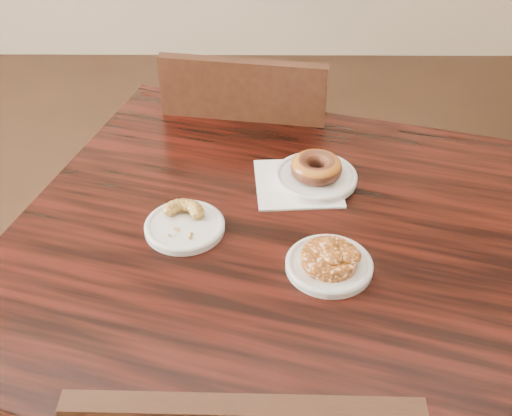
{
  "coord_description": "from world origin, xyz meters",
  "views": [
    {
      "loc": [
        0.16,
        -0.8,
        1.54
      ],
      "look_at": [
        0.16,
        0.13,
        0.8
      ],
      "focal_mm": 45.0,
      "sensor_mm": 36.0,
      "label": 1
    }
  ],
  "objects_px": {
    "cafe_table": "(265,359)",
    "chair_far": "(255,177)",
    "apple_fritter": "(330,256)",
    "glazed_donut": "(316,167)",
    "cruller_fragment": "(184,219)"
  },
  "relations": [
    {
      "from": "apple_fritter",
      "to": "cruller_fragment",
      "type": "bearing_deg",
      "value": 158.65
    },
    {
      "from": "cruller_fragment",
      "to": "glazed_donut",
      "type": "bearing_deg",
      "value": 31.41
    },
    {
      "from": "chair_far",
      "to": "cruller_fragment",
      "type": "distance_m",
      "value": 0.69
    },
    {
      "from": "glazed_donut",
      "to": "cruller_fragment",
      "type": "xyz_separation_m",
      "value": [
        -0.26,
        -0.16,
        -0.01
      ]
    },
    {
      "from": "cafe_table",
      "to": "glazed_donut",
      "type": "height_order",
      "value": "glazed_donut"
    },
    {
      "from": "chair_far",
      "to": "glazed_donut",
      "type": "xyz_separation_m",
      "value": [
        0.13,
        -0.43,
        0.34
      ]
    },
    {
      "from": "chair_far",
      "to": "cruller_fragment",
      "type": "xyz_separation_m",
      "value": [
        -0.13,
        -0.59,
        0.33
      ]
    },
    {
      "from": "apple_fritter",
      "to": "cafe_table",
      "type": "bearing_deg",
      "value": 139.6
    },
    {
      "from": "cafe_table",
      "to": "apple_fritter",
      "type": "bearing_deg",
      "value": -23.97
    },
    {
      "from": "cafe_table",
      "to": "chair_far",
      "type": "bearing_deg",
      "value": 109.12
    },
    {
      "from": "chair_far",
      "to": "cruller_fragment",
      "type": "height_order",
      "value": "chair_far"
    },
    {
      "from": "cafe_table",
      "to": "chair_far",
      "type": "xyz_separation_m",
      "value": [
        -0.03,
        0.6,
        0.08
      ]
    },
    {
      "from": "cafe_table",
      "to": "chair_far",
      "type": "height_order",
      "value": "chair_far"
    },
    {
      "from": "cruller_fragment",
      "to": "chair_far",
      "type": "bearing_deg",
      "value": 77.82
    },
    {
      "from": "chair_far",
      "to": "apple_fritter",
      "type": "xyz_separation_m",
      "value": [
        0.14,
        -0.69,
        0.33
      ]
    }
  ]
}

